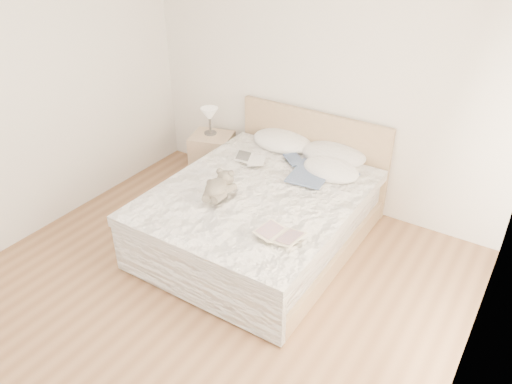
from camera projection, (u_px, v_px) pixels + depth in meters
floor at (185, 313)px, 4.05m from camera, size 4.00×4.50×0.00m
wall_back at (320, 77)px, 4.98m from camera, size 4.00×0.02×2.70m
wall_right at (483, 271)px, 2.43m from camera, size 0.02×4.50×2.70m
window at (497, 224)px, 2.60m from camera, size 0.02×1.30×1.10m
bed at (263, 213)px, 4.75m from camera, size 1.72×2.14×1.00m
nightstand at (213, 157)px, 5.81m from camera, size 0.55×0.51×0.56m
table_lamp at (210, 116)px, 5.60m from camera, size 0.22×0.22×0.31m
pillow_left at (282, 141)px, 5.36m from camera, size 0.69×0.49×0.20m
pillow_middle at (334, 154)px, 5.09m from camera, size 0.73×0.56×0.20m
pillow_right at (331, 169)px, 4.81m from camera, size 0.63×0.48×0.17m
blouse at (311, 173)px, 4.76m from camera, size 0.61×0.64×0.02m
photo_book at (250, 159)px, 5.01m from camera, size 0.40×0.35×0.03m
childrens_book at (280, 235)px, 3.91m from camera, size 0.39×0.28×0.02m
teddy_bear at (217, 195)px, 4.38m from camera, size 0.33×0.41×0.19m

